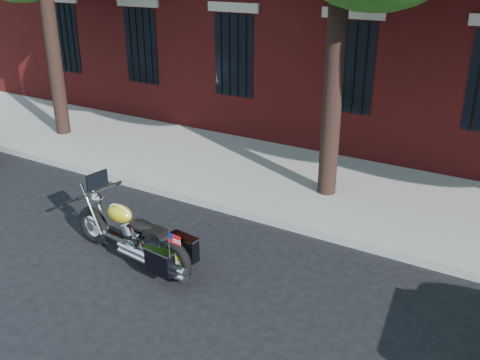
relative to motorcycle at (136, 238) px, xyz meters
The scene contains 4 objects.
ground 1.45m from the motorcycle, 41.27° to the left, with size 120.00×120.00×0.00m, color black.
curb 2.54m from the motorcycle, 65.69° to the left, with size 40.00×0.16×0.15m, color gray.
sidewalk 4.31m from the motorcycle, 76.07° to the left, with size 40.00×3.60×0.15m, color gray.
motorcycle is the anchor object (origin of this frame).
Camera 1 is at (4.11, -6.23, 4.40)m, focal length 40.00 mm.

